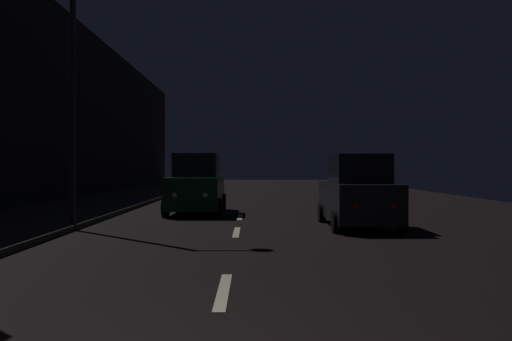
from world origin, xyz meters
TOP-DOWN VIEW (x-y plane):
  - ground at (0.00, 24.50)m, footprint 25.40×84.00m
  - sidewalk_left at (-6.50, 24.50)m, footprint 4.40×84.00m
  - building_facade_left at (-9.10, 21.00)m, footprint 0.80×63.00m
  - lane_centerline at (0.00, 8.83)m, footprint 0.16×13.08m
  - streetlamp_overhead at (-3.97, 10.14)m, footprint 1.70×0.44m
  - car_approaching_headlights at (-1.62, 15.35)m, footprint 2.00×4.33m
  - car_parked_right_near at (3.40, 10.81)m, footprint 1.88×4.07m

SIDE VIEW (x-z plane):
  - ground at x=0.00m, z-range -0.02..0.00m
  - lane_centerline at x=0.00m, z-range 0.00..0.01m
  - sidewalk_left at x=-6.50m, z-range 0.00..0.15m
  - car_parked_right_near at x=3.40m, z-range -0.09..1.96m
  - car_approaching_headlights at x=-1.62m, z-range -0.09..2.09m
  - building_facade_left at x=-9.10m, z-range 0.00..9.42m
  - streetlamp_overhead at x=-3.97m, z-range 1.21..9.07m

